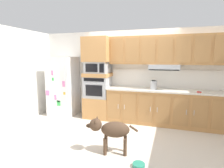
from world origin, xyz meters
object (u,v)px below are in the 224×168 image
(refrigerator, at_px, (63,86))
(dog_food_bowl, at_px, (139,165))
(dog, at_px, (111,130))
(electric_kettle, at_px, (154,85))
(microwave, at_px, (98,67))
(built_in_oven, at_px, (98,87))
(screwdriver, at_px, (199,92))

(refrigerator, xyz_separation_m, dog_food_bowl, (2.68, -2.07, -0.85))
(refrigerator, bearing_deg, dog, -40.03)
(refrigerator, bearing_deg, electric_kettle, 0.44)
(microwave, distance_m, dog, 2.34)
(built_in_oven, relative_size, screwdriver, 4.25)
(built_in_oven, height_order, electric_kettle, built_in_oven)
(refrigerator, bearing_deg, dog_food_bowl, -37.62)
(refrigerator, distance_m, dog, 2.80)
(built_in_oven, bearing_deg, dog_food_bowl, -53.60)
(microwave, bearing_deg, built_in_oven, 179.23)
(microwave, distance_m, dog_food_bowl, 3.01)
(refrigerator, bearing_deg, screwdriver, -1.76)
(refrigerator, relative_size, microwave, 2.73)
(screwdriver, bearing_deg, electric_kettle, 172.75)
(screwdriver, xyz_separation_m, dog, (-1.64, -1.66, -0.49))
(refrigerator, xyz_separation_m, microwave, (1.11, 0.07, 0.58))
(electric_kettle, xyz_separation_m, dog_food_bowl, (-0.01, -2.09, -1.00))
(electric_kettle, relative_size, dog, 0.26)
(built_in_oven, height_order, microwave, microwave)
(refrigerator, height_order, dog, refrigerator)
(dog, height_order, dog_food_bowl, dog)
(refrigerator, relative_size, electric_kettle, 7.33)
(built_in_oven, bearing_deg, microwave, -0.77)
(microwave, bearing_deg, screwdriver, -3.96)
(electric_kettle, distance_m, dog_food_bowl, 2.31)
(built_in_oven, distance_m, electric_kettle, 1.59)
(electric_kettle, height_order, dog, electric_kettle)
(electric_kettle, bearing_deg, microwave, 178.29)
(built_in_oven, xyz_separation_m, microwave, (0.00, -0.00, 0.56))
(dog_food_bowl, bearing_deg, dog, 153.03)
(built_in_oven, bearing_deg, refrigerator, -176.50)
(screwdriver, height_order, dog, screwdriver)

